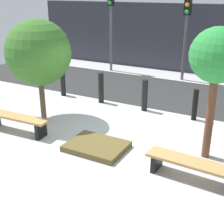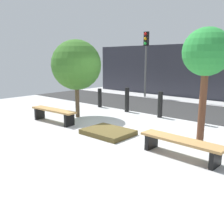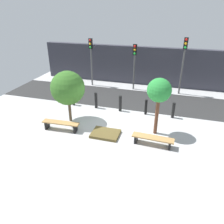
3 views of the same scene
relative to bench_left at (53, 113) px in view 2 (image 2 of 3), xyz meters
The scene contains 14 objects.
ground_plane 2.59m from the bench_left, 20.19° to the left, with size 18.00×18.00×0.00m, color #B7B7B7.
road_strip 5.74m from the bench_left, 65.11° to the left, with size 18.00×3.58×0.01m, color #2D2D2D.
building_facade 9.19m from the bench_left, 74.66° to the left, with size 16.20×0.50×3.04m, color #33333D.
bench_left is the anchor object (origin of this frame).
bench_right 4.82m from the bench_left, ahead, with size 1.98×0.54×0.43m.
planter_bed 2.43m from the bench_left, ahead, with size 1.41×1.07×0.14m, color brown.
tree_behind_left_bench 1.97m from the bench_left, 90.00° to the left, with size 1.85×1.85×2.91m.
tree_behind_right_bench 5.33m from the bench_left, 13.00° to the left, with size 1.17×1.17×2.96m.
bollard_far_left 3.25m from the bench_left, 104.05° to the left, with size 0.18×0.18×0.86m, color black.
bollard_left 3.26m from the bench_left, 75.58° to the left, with size 0.18×0.18×1.03m, color black.
bollard_center 3.97m from the bench_left, 52.60° to the left, with size 0.18×0.18×1.00m, color black.
bollard_right 5.10m from the bench_left, 38.18° to the left, with size 0.15×0.15×0.93m, color black.
traffic_light_west 7.67m from the bench_left, 98.29° to the left, with size 0.28×0.27×3.71m.
traffic_light_mid_west 7.93m from the bench_left, 71.66° to the left, with size 0.28×0.27×3.44m.
Camera 2 is at (4.79, -5.95, 2.20)m, focal length 40.00 mm.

